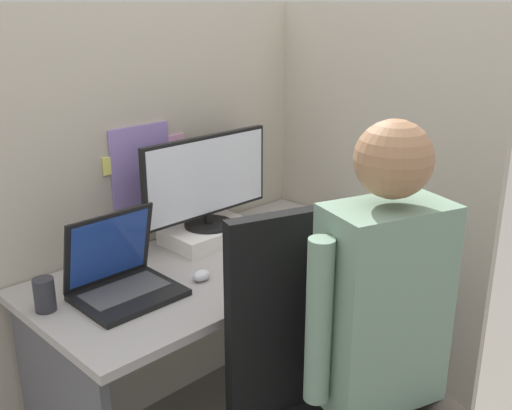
% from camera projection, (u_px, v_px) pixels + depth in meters
% --- Properties ---
extents(cubicle_panel_back, '(1.89, 0.05, 1.66)m').
position_uv_depth(cubicle_panel_back, '(161.00, 217.00, 2.42)').
color(cubicle_panel_back, '#B7AD99').
rests_on(cubicle_panel_back, ground).
extents(cubicle_panel_right, '(0.04, 1.29, 1.66)m').
position_uv_depth(cubicle_panel_right, '(353.00, 201.00, 2.62)').
color(cubicle_panel_right, '#B7AD99').
rests_on(cubicle_panel_right, ground).
extents(desk, '(1.39, 0.66, 0.76)m').
position_uv_depth(desk, '(221.00, 307.00, 2.27)').
color(desk, '#9E9993').
rests_on(desk, ground).
extents(paper_box, '(0.35, 0.22, 0.06)m').
position_uv_depth(paper_box, '(209.00, 233.00, 2.39)').
color(paper_box, white).
rests_on(paper_box, desk).
extents(monitor, '(0.59, 0.19, 0.36)m').
position_uv_depth(monitor, '(207.00, 180.00, 2.32)').
color(monitor, black).
rests_on(monitor, paper_box).
extents(laptop, '(0.32, 0.26, 0.27)m').
position_uv_depth(laptop, '(122.00, 280.00, 1.94)').
color(laptop, black).
rests_on(laptop, desk).
extents(mouse, '(0.07, 0.05, 0.04)m').
position_uv_depth(mouse, '(201.00, 276.00, 2.04)').
color(mouse, silver).
rests_on(mouse, desk).
extents(stapler, '(0.04, 0.12, 0.05)m').
position_uv_depth(stapler, '(329.00, 214.00, 2.60)').
color(stapler, '#2D2D33').
rests_on(stapler, desk).
extents(carrot_toy, '(0.05, 0.16, 0.05)m').
position_uv_depth(carrot_toy, '(269.00, 267.00, 2.10)').
color(carrot_toy, orange).
rests_on(carrot_toy, desk).
extents(office_chair, '(0.59, 0.63, 1.11)m').
position_uv_depth(office_chair, '(338.00, 391.00, 1.80)').
color(office_chair, black).
rests_on(office_chair, ground).
extents(person, '(0.47, 0.52, 1.39)m').
position_uv_depth(person, '(401.00, 333.00, 1.64)').
color(person, brown).
rests_on(person, ground).
extents(pen_cup, '(0.06, 0.06, 0.11)m').
position_uv_depth(pen_cup, '(45.00, 295.00, 1.84)').
color(pen_cup, '#28282D').
rests_on(pen_cup, desk).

